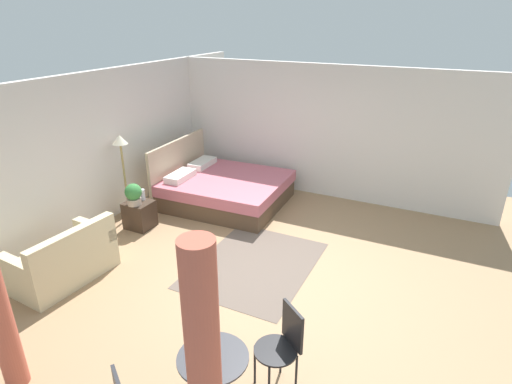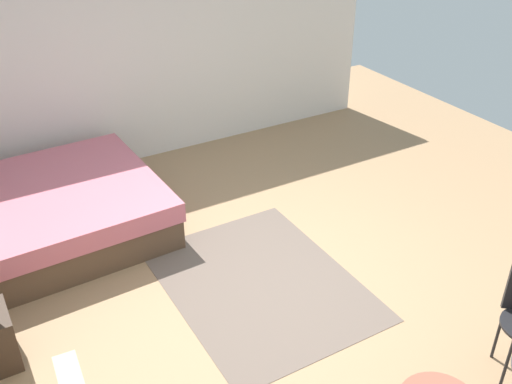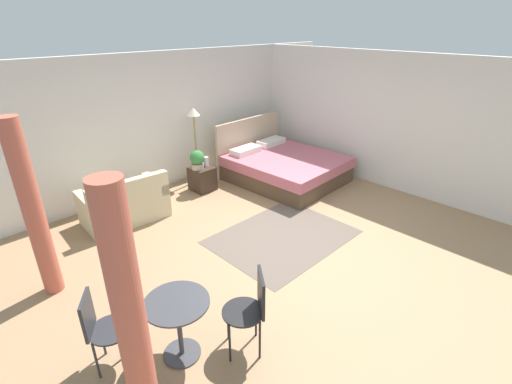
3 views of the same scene
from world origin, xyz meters
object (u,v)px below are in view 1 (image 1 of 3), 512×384
Objects in this scene: vase at (142,195)px; balcony_table at (214,375)px; potted_plant at (133,194)px; nightstand at (140,215)px; couch at (64,261)px; floor_lamp at (122,153)px; bed at (224,189)px; cafe_chair_near_window at (284,341)px.

balcony_table is at bearing -131.47° from vase.
nightstand is at bearing 7.46° from potted_plant.
vase is at bearing 3.80° from couch.
potted_plant is 0.78m from floor_lamp.
balcony_table is (-2.77, -3.13, -0.09)m from vase.
nightstand is 0.35m from vase.
couch is 2.19m from floor_lamp.
nightstand is 4.10m from balcony_table.
couch is at bearing -163.91° from floor_lamp.
bed is at bearing -11.67° from couch.
bed is at bearing 37.43° from cafe_chair_near_window.
potted_plant is (-1.65, 0.78, 0.38)m from bed.
cafe_chair_near_window is at bearing -121.56° from vase.
floor_lamp is at bearing 65.24° from nightstand.
couch is 0.88× the size of floor_lamp.
cafe_chair_near_window is (0.57, -0.44, 0.08)m from balcony_table.
couch is at bearing -176.20° from vase.
potted_plant is 1.97× the size of vase.
cafe_chair_near_window reaches higher than vase.
couch reaches higher than balcony_table.
balcony_table is 0.73m from cafe_chair_near_window.
potted_plant reaches higher than vase.
couch is (-3.25, 0.67, -0.01)m from bed.
floor_lamp is at bearing 60.40° from cafe_chair_near_window.
nightstand is 0.45m from potted_plant.
nightstand is 0.52× the size of cafe_chair_near_window.
vase reaches higher than nightstand.
potted_plant is 4.03m from balcony_table.
potted_plant reaches higher than nightstand.
floor_lamp reaches higher than balcony_table.
floor_lamp is (1.90, 0.55, 0.96)m from couch.
vase is at bearing 0.60° from nightstand.
floor_lamp is 2.28× the size of balcony_table.
floor_lamp is at bearing 16.09° from couch.
bed reaches higher than balcony_table.
bed is 4.81m from balcony_table.
couch is at bearing 72.56° from balcony_table.
couch is 3.16m from balcony_table.
nightstand is at bearing 152.99° from bed.
couch is 1.85m from vase.
vase is at bearing 151.05° from bed.
bed is 6.08× the size of potted_plant.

